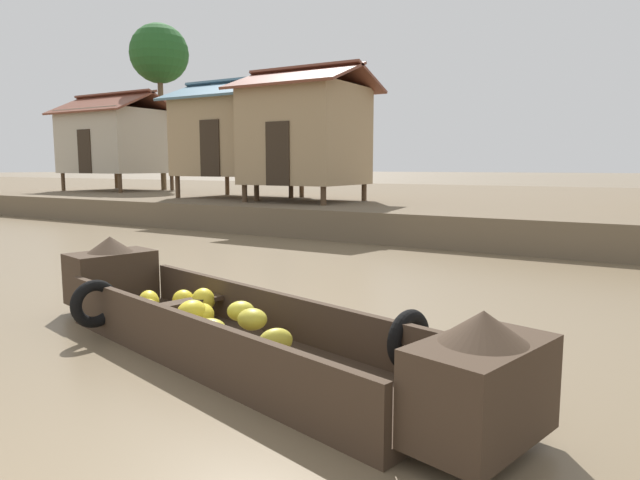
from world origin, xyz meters
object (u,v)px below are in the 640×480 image
(stilt_house_left, at_px, (116,141))
(stilt_house_mid_right, at_px, (305,134))
(banana_boat, at_px, (231,325))
(stilt_house_mid_left, at_px, (239,135))
(palm_tree_mid, at_px, (159,55))

(stilt_house_left, bearing_deg, stilt_house_mid_right, -11.29)
(banana_boat, relative_size, stilt_house_mid_left, 1.32)
(stilt_house_mid_left, relative_size, palm_tree_mid, 0.61)
(stilt_house_left, xyz_separation_m, stilt_house_mid_right, (11.23, -2.24, -0.13))
(banana_boat, relative_size, stilt_house_mid_right, 1.46)
(stilt_house_mid_right, bearing_deg, banana_boat, -60.92)
(stilt_house_mid_right, height_order, palm_tree_mid, palm_tree_mid)
(banana_boat, distance_m, stilt_house_mid_right, 12.44)
(palm_tree_mid, bearing_deg, banana_boat, -42.17)
(banana_boat, height_order, stilt_house_mid_left, stilt_house_mid_left)
(stilt_house_mid_left, bearing_deg, stilt_house_left, 169.23)
(stilt_house_mid_right, bearing_deg, stilt_house_mid_left, 167.35)
(banana_boat, height_order, palm_tree_mid, palm_tree_mid)
(stilt_house_left, distance_m, palm_tree_mid, 4.29)
(stilt_house_mid_left, bearing_deg, stilt_house_mid_right, -12.65)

